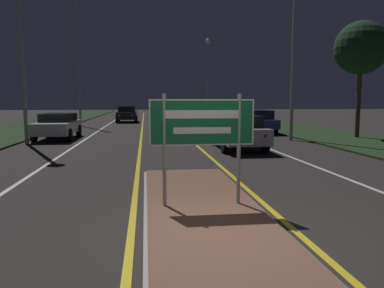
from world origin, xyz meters
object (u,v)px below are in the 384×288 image
Objects in this scene: car_receding_2 at (183,114)px; streetlight_right_near at (295,7)px; highway_sign at (202,128)px; streetlight_right_far at (208,66)px; car_approaching_0 at (58,125)px; car_approaching_1 at (127,114)px; streetlight_left_far at (78,50)px; car_receding_3 at (174,110)px; car_receding_0 at (237,131)px; car_receding_1 at (255,121)px.

streetlight_right_near is at bearing -77.87° from car_receding_2.
streetlight_right_far reaches higher than highway_sign.
streetlight_right_near is 24.53m from streetlight_right_far.
car_approaching_0 is 1.00× the size of car_approaching_1.
streetlight_left_far is 17.14m from streetlight_right_far.
streetlight_right_near is 2.77× the size of car_receding_3.
car_approaching_1 is (-5.44, -12.65, 0.01)m from car_receding_3.
car_receding_2 is at bearing -90.24° from car_receding_3.
car_receding_0 is 1.06× the size of car_approaching_0.
highway_sign reaches higher than car_receding_3.
streetlight_right_far reaches higher than car_receding_0.
car_receding_0 reaches higher than car_approaching_0.
car_receding_2 is 17.59m from car_approaching_0.
car_receding_1 is at bearing -75.63° from car_receding_2.
car_approaching_1 is at bearing 105.14° from car_receding_0.
car_receding_0 is 1.17× the size of car_receding_3.
streetlight_left_far is at bearing 93.07° from car_approaching_0.
streetlight_right_far is at bearing 80.35° from highway_sign.
car_receding_1 is at bearing -82.76° from car_receding_3.
highway_sign is 25.49m from streetlight_left_far.
car_receding_0 is at bearing -89.72° from car_receding_3.
car_receding_2 is at bearing 84.91° from highway_sign.
car_receding_3 is 0.92× the size of car_approaching_1.
car_receding_3 is 29.49m from car_approaching_0.
streetlight_right_near is 20.91m from car_approaching_1.
highway_sign reaches higher than car_approaching_1.
car_approaching_0 is at bearing -167.68° from car_receding_1.
streetlight_left_far is at bearing -116.56° from car_receding_3.
car_receding_3 reaches higher than car_approaching_0.
car_receding_1 reaches higher than car_receding_2.
streetlight_left_far is 20.60m from car_receding_3.
highway_sign is 42.21m from car_receding_3.
streetlight_right_near reaches higher than streetlight_right_far.
streetlight_left_far is at bearing 146.92° from car_receding_1.
car_approaching_0 is 15.90m from car_approaching_1.
car_approaching_0 is (-12.09, 2.20, -5.94)m from streetlight_right_near.
highway_sign is at bearing -95.09° from car_receding_2.
car_receding_3 is at bearing 63.44° from streetlight_left_far.
highway_sign reaches higher than car_receding_2.
streetlight_right_near reaches higher than highway_sign.
streetlight_right_far is at bearing 89.40° from car_receding_1.
car_receding_2 is (8.85, 5.04, -5.33)m from streetlight_left_far.
car_approaching_1 is (-5.38, 0.12, 0.07)m from car_receding_2.
streetlight_left_far is 18.75m from car_receding_0.
streetlight_right_near is 2.49× the size of car_receding_1.
streetlight_right_far is 20.47m from car_receding_1.
car_approaching_1 reaches higher than car_receding_0.
car_receding_1 is at bearing -33.08° from streetlight_left_far.
highway_sign is 0.47× the size of car_approaching_1.
car_receding_0 is 33.35m from car_receding_3.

